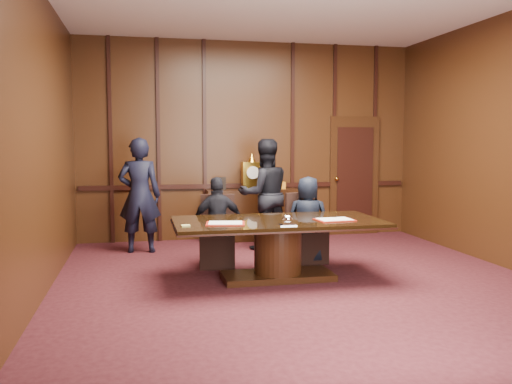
# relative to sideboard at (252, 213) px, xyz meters

# --- Properties ---
(room) EXTENTS (7.00, 7.04, 3.50)m
(room) POSITION_rel_sideboard_xyz_m (0.07, -3.12, 1.24)
(room) COLOR black
(room) RESTS_ON ground
(sideboard) EXTENTS (1.60, 0.45, 1.54)m
(sideboard) POSITION_rel_sideboard_xyz_m (0.00, 0.00, 0.00)
(sideboard) COLOR black
(sideboard) RESTS_ON ground
(conference_table) EXTENTS (2.62, 1.32, 0.76)m
(conference_table) POSITION_rel_sideboard_xyz_m (-0.23, -2.76, 0.02)
(conference_table) COLOR black
(conference_table) RESTS_ON ground
(folder_left) EXTENTS (0.51, 0.41, 0.02)m
(folder_left) POSITION_rel_sideboard_xyz_m (-0.93, -2.95, 0.28)
(folder_left) COLOR maroon
(folder_left) RESTS_ON conference_table
(folder_right) EXTENTS (0.49, 0.37, 0.02)m
(folder_right) POSITION_rel_sideboard_xyz_m (0.45, -2.94, 0.28)
(folder_right) COLOR maroon
(folder_right) RESTS_ON conference_table
(inkstand) EXTENTS (0.20, 0.14, 0.12)m
(inkstand) POSITION_rel_sideboard_xyz_m (-0.23, -3.21, 0.33)
(inkstand) COLOR white
(inkstand) RESTS_ON conference_table
(notepad) EXTENTS (0.11, 0.08, 0.01)m
(notepad) POSITION_rel_sideboard_xyz_m (-1.41, -3.02, 0.28)
(notepad) COLOR #D5CC68
(notepad) RESTS_ON conference_table
(chair_left) EXTENTS (0.55, 0.55, 0.99)m
(chair_left) POSITION_rel_sideboard_xyz_m (-0.88, -1.88, -0.19)
(chair_left) COLOR black
(chair_left) RESTS_ON ground
(chair_right) EXTENTS (0.55, 0.55, 0.99)m
(chair_right) POSITION_rel_sideboard_xyz_m (0.41, -1.88, -0.19)
(chair_right) COLOR black
(chair_right) RESTS_ON ground
(signatory_left) EXTENTS (0.76, 0.37, 1.26)m
(signatory_left) POSITION_rel_sideboard_xyz_m (-0.88, -1.96, 0.14)
(signatory_left) COLOR black
(signatory_left) RESTS_ON ground
(signatory_right) EXTENTS (0.71, 0.58, 1.25)m
(signatory_right) POSITION_rel_sideboard_xyz_m (0.42, -1.96, 0.14)
(signatory_right) COLOR black
(signatory_right) RESTS_ON ground
(witness_left) EXTENTS (0.71, 0.51, 1.80)m
(witness_left) POSITION_rel_sideboard_xyz_m (-1.94, -0.69, 0.42)
(witness_left) COLOR black
(witness_left) RESTS_ON ground
(witness_right) EXTENTS (0.93, 0.76, 1.78)m
(witness_right) POSITION_rel_sideboard_xyz_m (0.04, -0.85, 0.41)
(witness_right) COLOR black
(witness_right) RESTS_ON ground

